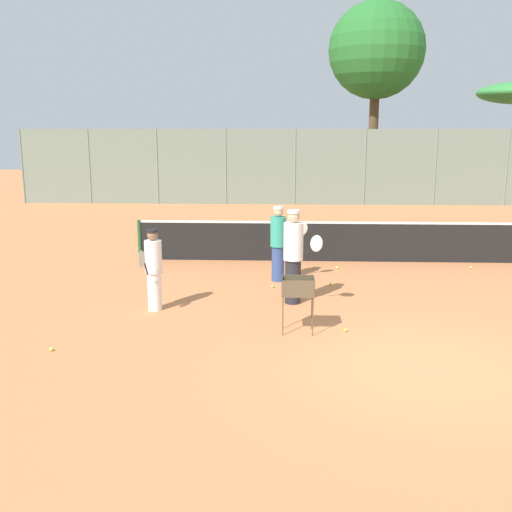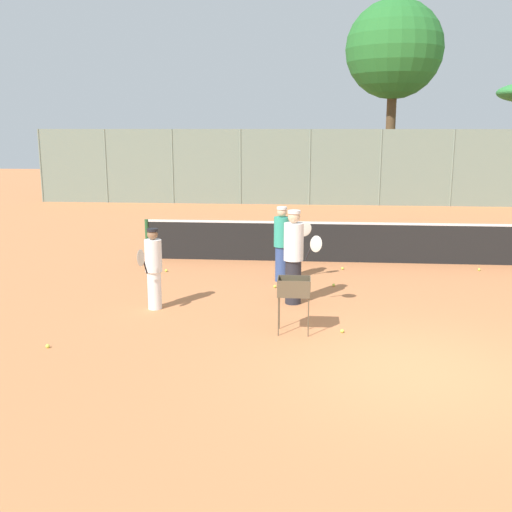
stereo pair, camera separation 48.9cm
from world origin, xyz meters
TOP-DOWN VIEW (x-y plane):
  - ground_plane at (0.00, 0.00)m, footprint 80.00×80.00m
  - tennis_net at (0.00, 7.13)m, footprint 11.98×0.10m
  - back_fence at (0.00, 18.85)m, footprint 28.31×0.08m
  - tree_2 at (2.41, 22.49)m, footprint 4.70×4.70m
  - player_white_outfit at (-2.21, 5.03)m, footprint 0.91×0.36m
  - player_red_cap at (-4.61, 2.66)m, footprint 0.33×0.87m
  - player_yellow_shirt at (-1.90, 3.26)m, footprint 0.79×0.69m
  - ball_cart at (-1.86, 1.49)m, footprint 0.56×0.41m
  - tennis_ball_1 at (-2.34, 4.41)m, footprint 0.07×0.07m
  - tennis_ball_2 at (-1.01, 1.56)m, footprint 0.07×0.07m
  - tennis_ball_3 at (-0.74, 6.29)m, footprint 0.07×0.07m
  - tennis_ball_4 at (2.63, 6.44)m, footprint 0.07×0.07m
  - tennis_ball_6 at (-1.03, 4.65)m, footprint 0.07×0.07m
  - tennis_ball_7 at (-5.09, 5.67)m, footprint 0.07×0.07m
  - tennis_ball_8 at (-5.81, 0.42)m, footprint 0.07×0.07m
  - parked_car at (5.31, 23.27)m, footprint 4.20×1.70m

SIDE VIEW (x-z plane):
  - ground_plane at x=0.00m, z-range 0.00..0.00m
  - tennis_ball_1 at x=-2.34m, z-range 0.00..0.07m
  - tennis_ball_2 at x=-1.01m, z-range 0.00..0.07m
  - tennis_ball_3 at x=-0.74m, z-range 0.00..0.07m
  - tennis_ball_4 at x=2.63m, z-range 0.00..0.07m
  - tennis_ball_6 at x=-1.03m, z-range 0.00..0.07m
  - tennis_ball_7 at x=-5.09m, z-range 0.00..0.07m
  - tennis_ball_8 at x=-5.81m, z-range 0.00..0.07m
  - tennis_net at x=0.00m, z-range 0.02..1.09m
  - parked_car at x=5.31m, z-range -0.14..1.46m
  - ball_cart at x=-1.86m, z-range 0.26..1.24m
  - player_red_cap at x=-4.61m, z-range 0.03..1.63m
  - player_white_outfit at x=-2.21m, z-range 0.03..1.76m
  - player_yellow_shirt at x=-1.90m, z-range 0.04..1.94m
  - back_fence at x=0.00m, z-range 0.00..3.38m
  - tree_2 at x=2.41m, z-range 2.34..11.84m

